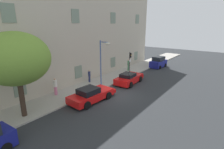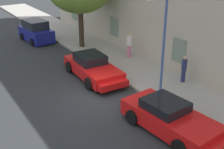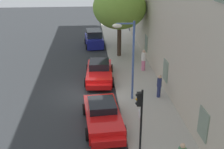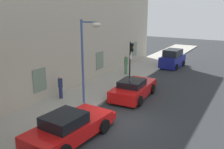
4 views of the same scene
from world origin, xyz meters
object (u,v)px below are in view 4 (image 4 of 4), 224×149
at_px(sportscar_yellow_flank, 134,88).
at_px(hatchback_distant, 172,59).
at_px(street_lamp, 88,47).
at_px(pedestrian_bystander, 126,64).
at_px(pedestrian_admiring, 60,86).
at_px(traffic_light, 131,55).
at_px(sportscar_red_lead, 72,126).

height_order(sportscar_yellow_flank, hatchback_distant, hatchback_distant).
distance_m(sportscar_yellow_flank, street_lamp, 4.75).
bearing_deg(sportscar_yellow_flank, pedestrian_bystander, 33.37).
bearing_deg(pedestrian_admiring, traffic_light, -22.33).
bearing_deg(sportscar_yellow_flank, pedestrian_admiring, 128.69).
bearing_deg(pedestrian_bystander, pedestrian_admiring, 173.21).
bearing_deg(traffic_light, hatchback_distant, -8.82).
xyz_separation_m(hatchback_distant, street_lamp, (-13.21, 1.26, 2.98)).
bearing_deg(pedestrian_admiring, sportscar_red_lead, -132.88).
height_order(sportscar_red_lead, pedestrian_admiring, pedestrian_admiring).
bearing_deg(street_lamp, pedestrian_admiring, 92.45).
bearing_deg(sportscar_red_lead, street_lamp, 23.46).
xyz_separation_m(sportscar_yellow_flank, street_lamp, (-3.08, 1.68, 3.21)).
bearing_deg(pedestrian_admiring, hatchback_distant, -14.90).
height_order(sportscar_yellow_flank, pedestrian_bystander, pedestrian_bystander).
height_order(sportscar_red_lead, traffic_light, traffic_light).
height_order(sportscar_yellow_flank, traffic_light, traffic_light).
xyz_separation_m(sportscar_red_lead, pedestrian_bystander, (11.39, 2.96, 0.44)).
height_order(sportscar_red_lead, hatchback_distant, hatchback_distant).
xyz_separation_m(hatchback_distant, pedestrian_bystander, (-5.53, 2.62, 0.23)).
bearing_deg(pedestrian_bystander, hatchback_distant, -25.31).
xyz_separation_m(traffic_light, pedestrian_bystander, (2.00, 1.45, -1.34)).
distance_m(traffic_light, pedestrian_bystander, 2.81).
relative_size(sportscar_red_lead, traffic_light, 1.53).
bearing_deg(pedestrian_bystander, sportscar_yellow_flank, -146.63).
relative_size(sportscar_yellow_flank, pedestrian_admiring, 3.06).
bearing_deg(pedestrian_bystander, traffic_light, -144.03).
bearing_deg(traffic_light, sportscar_red_lead, -170.86).
distance_m(sportscar_yellow_flank, traffic_light, 3.55).
height_order(sportscar_red_lead, sportscar_yellow_flank, sportscar_red_lead).
distance_m(hatchback_distant, pedestrian_admiring, 13.78).
distance_m(hatchback_distant, traffic_light, 7.78).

